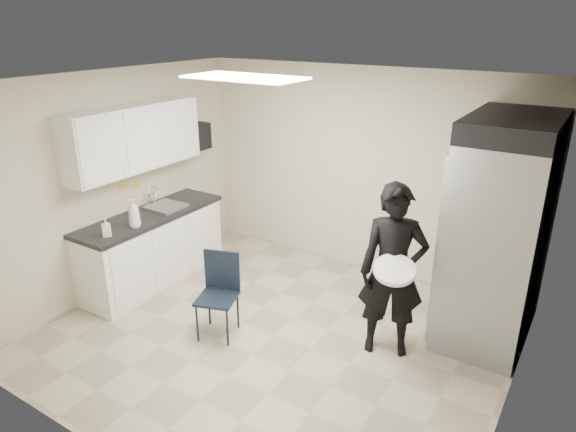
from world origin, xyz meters
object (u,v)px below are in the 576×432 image
Objects in this scene: commercial_fridge at (497,241)px; folding_chair at (217,298)px; lower_counter at (153,249)px; man_tuxedo at (393,272)px.

commercial_fridge is 2.89m from folding_chair.
folding_chair reaches higher than lower_counter.
commercial_fridge is at bearing 25.67° from man_tuxedo.
folding_chair is (-2.34, -1.57, -0.62)m from commercial_fridge.
commercial_fridge is at bearing 15.22° from folding_chair.
folding_chair is (1.44, -0.50, 0.00)m from lower_counter.
lower_counter is at bearing -164.12° from commercial_fridge.
folding_chair is at bearing -146.07° from commercial_fridge.
lower_counter is 3.07m from man_tuxedo.
man_tuxedo is (3.03, 0.22, 0.44)m from lower_counter.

